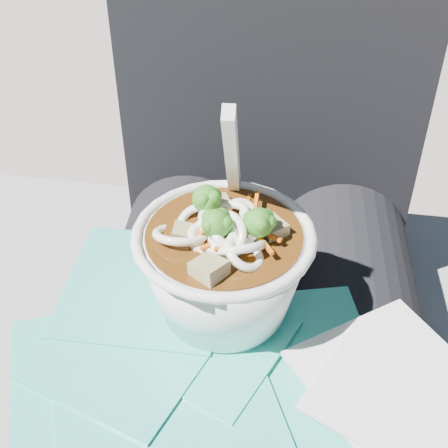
# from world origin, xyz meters

# --- Properties ---
(stone_ledge) EXTENTS (1.03, 0.56, 0.42)m
(stone_ledge) POSITION_xyz_m (0.00, 0.15, 0.21)
(stone_ledge) COLOR gray
(stone_ledge) RESTS_ON ground
(lap) EXTENTS (0.34, 0.48, 0.16)m
(lap) POSITION_xyz_m (0.00, 0.00, 0.50)
(lap) COLOR black
(lap) RESTS_ON stone_ledge
(person_body) EXTENTS (0.34, 0.94, 0.97)m
(person_body) POSITION_xyz_m (0.00, 0.09, 0.53)
(person_body) COLOR black
(person_body) RESTS_ON ground
(plastic_bag) EXTENTS (0.34, 0.30, 0.01)m
(plastic_bag) POSITION_xyz_m (-0.06, -0.04, 0.58)
(plastic_bag) COLOR #2BB39E
(plastic_bag) RESTS_ON lap
(napkins) EXTENTS (0.18, 0.18, 0.01)m
(napkins) POSITION_xyz_m (0.11, -0.06, 0.59)
(napkins) COLOR silver
(napkins) RESTS_ON plastic_bag
(udon_bowl) EXTENTS (0.19, 0.19, 0.20)m
(udon_bowl) POSITION_xyz_m (-0.03, 0.01, 0.64)
(udon_bowl) COLOR white
(udon_bowl) RESTS_ON plastic_bag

